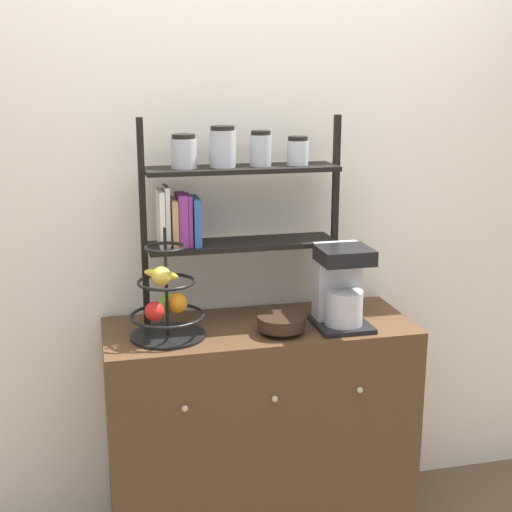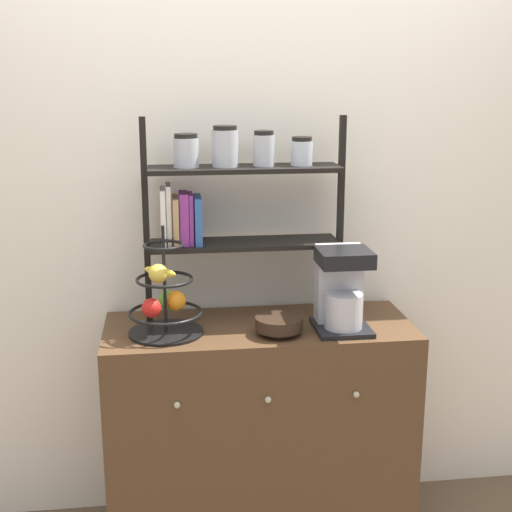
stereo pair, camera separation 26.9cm
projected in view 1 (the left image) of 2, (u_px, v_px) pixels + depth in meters
wall_back at (243, 213)px, 2.93m from camera, size 7.00×0.05×2.60m
sideboard at (259, 431)px, 2.88m from camera, size 1.20×0.49×0.91m
coffee_maker at (341, 287)px, 2.73m from camera, size 0.21×0.23×0.32m
fruit_stand at (166, 303)px, 2.61m from camera, size 0.28×0.28×0.41m
wooden_bowl at (281, 323)px, 2.67m from camera, size 0.18×0.18×0.07m
shelf_hutch at (223, 194)px, 2.72m from camera, size 0.78×0.20×0.79m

